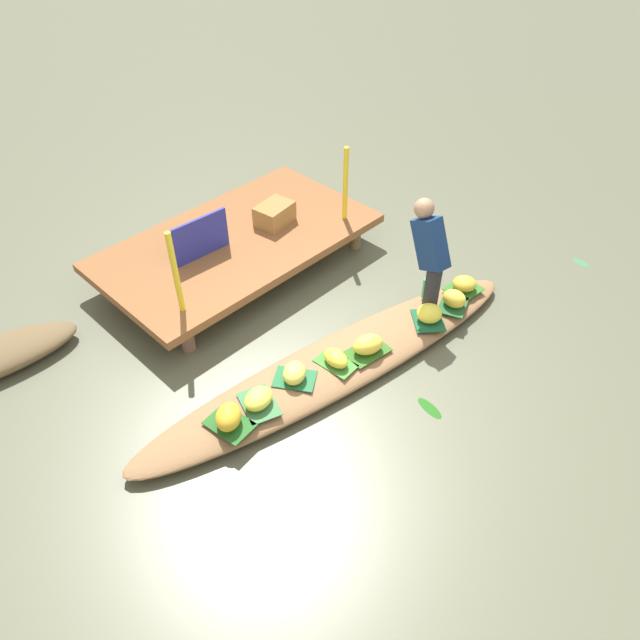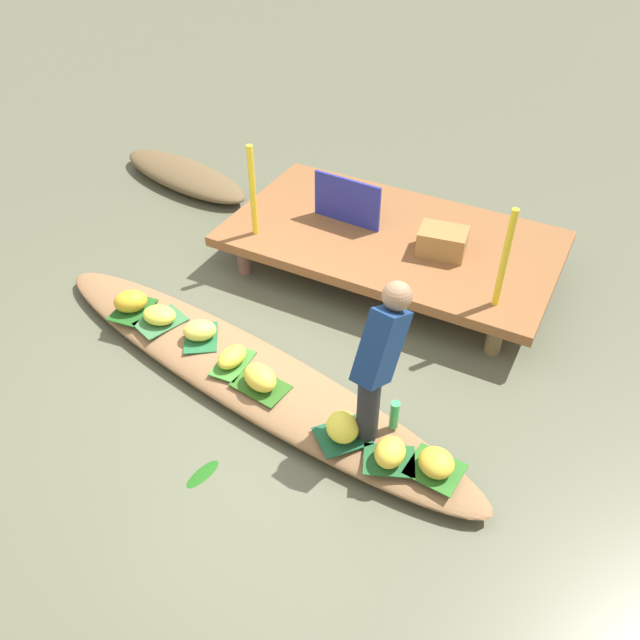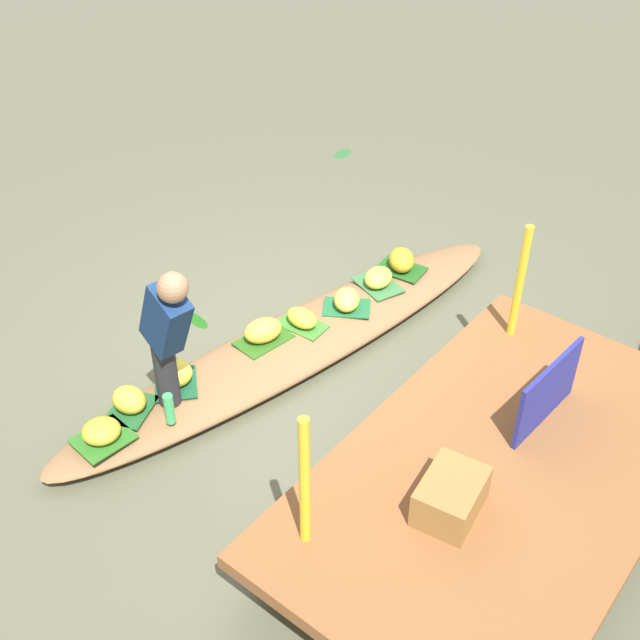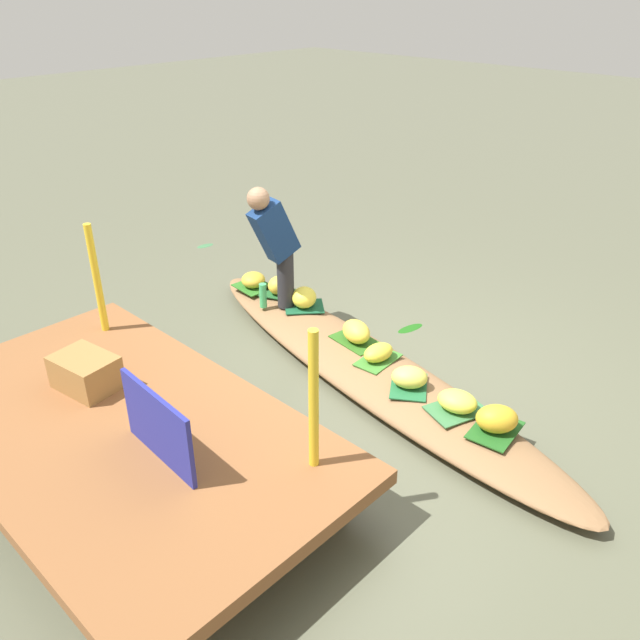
% 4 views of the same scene
% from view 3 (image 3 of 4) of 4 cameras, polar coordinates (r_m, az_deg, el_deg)
% --- Properties ---
extents(canal_water, '(40.00, 40.00, 0.00)m').
position_cam_3_polar(canal_water, '(6.39, -1.48, -2.22)').
color(canal_water, '#595C47').
rests_on(canal_water, ground).
extents(dock_platform, '(3.20, 1.80, 0.41)m').
position_cam_3_polar(dock_platform, '(5.10, 13.15, -10.52)').
color(dock_platform, brown).
rests_on(dock_platform, ground).
extents(vendor_boat, '(4.51, 1.50, 0.19)m').
position_cam_3_polar(vendor_boat, '(6.33, -1.50, -1.57)').
color(vendor_boat, olive).
rests_on(vendor_boat, ground).
extents(leaf_mat_0, '(0.47, 0.48, 0.01)m').
position_cam_3_polar(leaf_mat_0, '(5.89, -10.40, -4.54)').
color(leaf_mat_0, '#175031').
rests_on(leaf_mat_0, vendor_boat).
extents(banana_bunch_0, '(0.35, 0.35, 0.20)m').
position_cam_3_polar(banana_bunch_0, '(5.82, -10.50, -3.81)').
color(banana_bunch_0, yellow).
rests_on(banana_bunch_0, vendor_boat).
extents(leaf_mat_1, '(0.34, 0.44, 0.01)m').
position_cam_3_polar(leaf_mat_1, '(7.04, 5.88, 3.69)').
color(leaf_mat_1, '#1F581D').
rests_on(leaf_mat_1, vendor_boat).
extents(banana_bunch_1, '(0.36, 0.36, 0.19)m').
position_cam_3_polar(banana_bunch_1, '(6.99, 5.92, 4.35)').
color(banana_bunch_1, gold).
rests_on(banana_bunch_1, vendor_boat).
extents(leaf_mat_2, '(0.44, 0.48, 0.01)m').
position_cam_3_polar(leaf_mat_2, '(6.53, 1.94, 0.91)').
color(leaf_mat_2, '#216337').
rests_on(leaf_mat_2, vendor_boat).
extents(banana_bunch_2, '(0.35, 0.33, 0.16)m').
position_cam_3_polar(banana_bunch_2, '(6.49, 1.95, 1.49)').
color(banana_bunch_2, '#EEDE56').
rests_on(banana_bunch_2, vendor_boat).
extents(leaf_mat_3, '(0.46, 0.33, 0.01)m').
position_cam_3_polar(leaf_mat_3, '(6.20, -4.11, -1.43)').
color(leaf_mat_3, '#2C5F1C').
rests_on(leaf_mat_3, vendor_boat).
extents(banana_bunch_3, '(0.36, 0.31, 0.19)m').
position_cam_3_polar(banana_bunch_3, '(6.15, -4.14, -0.76)').
color(banana_bunch_3, yellow).
rests_on(banana_bunch_3, vendor_boat).
extents(leaf_mat_4, '(0.39, 0.35, 0.01)m').
position_cam_3_polar(leaf_mat_4, '(5.58, -15.43, -8.29)').
color(leaf_mat_4, '#2D6D23').
rests_on(leaf_mat_4, vendor_boat).
extents(banana_bunch_4, '(0.36, 0.35, 0.15)m').
position_cam_3_polar(banana_bunch_4, '(5.53, -15.55, -7.74)').
color(banana_bunch_4, gold).
rests_on(banana_bunch_4, vendor_boat).
extents(leaf_mat_5, '(0.27, 0.41, 0.01)m').
position_cam_3_polar(leaf_mat_5, '(6.34, -1.32, -0.36)').
color(leaf_mat_5, '#3C7B2D').
rests_on(leaf_mat_5, vendor_boat).
extents(banana_bunch_5, '(0.21, 0.30, 0.14)m').
position_cam_3_polar(banana_bunch_5, '(6.30, -1.33, 0.15)').
color(banana_bunch_5, yellow).
rests_on(banana_bunch_5, vendor_boat).
extents(leaf_mat_6, '(0.44, 0.39, 0.01)m').
position_cam_3_polar(leaf_mat_6, '(5.75, -13.51, -6.29)').
color(leaf_mat_6, '#205A2B').
rests_on(leaf_mat_6, vendor_boat).
extents(banana_bunch_6, '(0.22, 0.26, 0.18)m').
position_cam_3_polar(banana_bunch_6, '(5.69, -13.64, -5.62)').
color(banana_bunch_6, yellow).
rests_on(banana_bunch_6, vendor_boat).
extents(leaf_mat_7, '(0.41, 0.48, 0.01)m').
position_cam_3_polar(leaf_mat_7, '(6.82, 4.22, 2.56)').
color(leaf_mat_7, '#397041').
rests_on(leaf_mat_7, vendor_boat).
extents(banana_bunch_7, '(0.34, 0.28, 0.15)m').
position_cam_3_polar(banana_bunch_7, '(6.78, 4.25, 3.09)').
color(banana_bunch_7, '#EDE64A').
rests_on(banana_bunch_7, vendor_boat).
extents(vendor_person, '(0.26, 0.49, 1.21)m').
position_cam_3_polar(vendor_person, '(5.26, -11.03, -0.75)').
color(vendor_person, '#28282D').
rests_on(vendor_person, vendor_boat).
extents(water_bottle, '(0.07, 0.07, 0.24)m').
position_cam_3_polar(water_bottle, '(5.52, -10.85, -6.33)').
color(water_bottle, '#43BB69').
rests_on(water_bottle, vendor_boat).
extents(market_banner, '(0.72, 0.07, 0.48)m').
position_cam_3_polar(market_banner, '(5.24, 16.18, -5.03)').
color(market_banner, navy).
rests_on(market_banner, dock_platform).
extents(railing_post_west, '(0.06, 0.06, 0.92)m').
position_cam_3_polar(railing_post_west, '(5.80, 14.26, 2.67)').
color(railing_post_west, yellow).
rests_on(railing_post_west, dock_platform).
extents(railing_post_east, '(0.06, 0.06, 0.92)m').
position_cam_3_polar(railing_post_east, '(4.21, -1.12, -11.66)').
color(railing_post_east, yellow).
rests_on(railing_post_east, dock_platform).
extents(produce_crate, '(0.48, 0.38, 0.25)m').
position_cam_3_polar(produce_crate, '(4.65, 9.45, -12.46)').
color(produce_crate, olive).
rests_on(produce_crate, dock_platform).
extents(drifting_plant_0, '(0.16, 0.32, 0.01)m').
position_cam_3_polar(drifting_plant_0, '(6.79, -8.94, 0.00)').
color(drifting_plant_0, '#1C5A15').
rests_on(drifting_plant_0, ground).
extents(drifting_plant_1, '(0.33, 0.21, 0.01)m').
position_cam_3_polar(drifting_plant_1, '(9.54, 1.67, 11.96)').
color(drifting_plant_1, '#2E6437').
rests_on(drifting_plant_1, ground).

